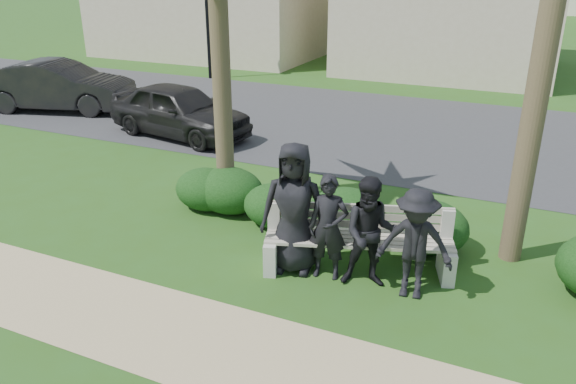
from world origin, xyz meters
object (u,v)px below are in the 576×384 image
man_a (294,208)px  car_a (179,110)px  park_bench (359,245)px  man_d (415,244)px  man_b (328,228)px  man_c (371,233)px  car_b (59,86)px

man_a → car_a: bearing=125.6°
park_bench → man_a: size_ratio=1.48×
man_d → man_b: bearing=173.3°
man_a → man_c: size_ratio=1.21×
man_d → car_b: 13.20m
man_a → car_b: man_a is taller
man_c → car_a: size_ratio=0.41×
car_a → man_d: bearing=-114.9°
man_a → park_bench: bearing=7.8°
man_b → car_a: man_b is taller
man_a → car_b: (-10.18, 5.68, -0.23)m
park_bench → car_b: size_ratio=0.65×
man_a → car_a: (-5.38, 4.94, -0.30)m
park_bench → man_a: (-0.89, -0.32, 0.54)m
car_a → car_b: bearing=91.2°
man_b → car_b: 12.12m
man_c → car_b: man_c is taller
park_bench → car_a: 7.79m
man_a → man_b: bearing=-11.8°
man_a → man_c: man_a is taller
man_d → car_b: size_ratio=0.35×
man_a → man_c: 1.13m
man_a → car_a: size_ratio=0.49×
man_a → car_b: 11.66m
park_bench → man_d: 0.97m
man_d → man_c: bearing=170.4°
man_b → man_c: 0.60m
man_b → man_d: man_d is taller
man_a → car_a: man_a is taller
park_bench → man_d: man_d is taller
car_a → car_b: size_ratio=0.89×
park_bench → man_b: bearing=-157.6°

